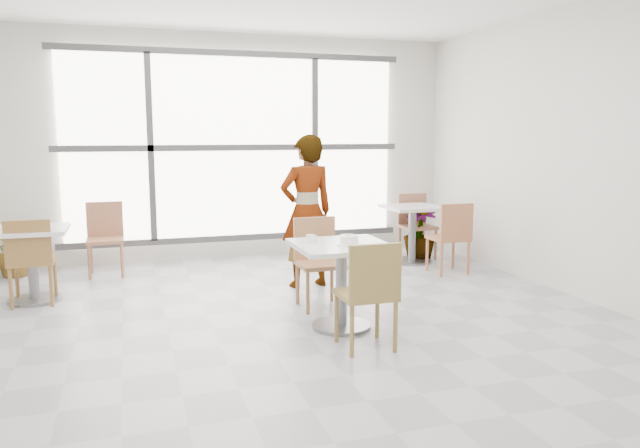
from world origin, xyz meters
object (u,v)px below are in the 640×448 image
object	(u,v)px
chair_near	(370,289)
bg_table_left	(32,254)
oatmeal_bowl	(349,240)
main_table	(341,269)
bg_chair_right_far	(415,221)
bg_chair_right_near	(452,233)
plant_right	(420,231)
person	(307,212)
coffee_cup	(311,239)
bg_chair_left_near	(31,256)
bg_chair_left_far	(105,233)
plant_left	(16,249)
bg_table_right	(412,226)
chair_far	(318,256)

from	to	relation	value
chair_near	bg_table_left	bearing A→B (deg)	-40.98
oatmeal_bowl	main_table	bearing A→B (deg)	119.08
oatmeal_bowl	bg_chair_right_far	bearing A→B (deg)	53.79
bg_chair_right_near	plant_right	bearing A→B (deg)	-93.24
person	bg_chair_right_near	xyz separation A→B (m)	(1.82, 0.02, -0.34)
coffee_cup	person	distance (m)	1.41
bg_chair_left_near	oatmeal_bowl	bearing A→B (deg)	148.87
coffee_cup	bg_chair_left_far	distance (m)	3.21
plant_left	bg_chair_right_far	bearing A→B (deg)	-4.73
bg_table_left	plant_left	size ratio (longest dim) A/B	1.17
bg_table_left	bg_chair_left_near	world-z (taller)	bg_chair_left_near
person	plant_left	bearing A→B (deg)	-32.33
bg_table_right	bg_table_left	bearing A→B (deg)	-172.99
bg_chair_right_near	plant_left	bearing A→B (deg)	-16.67
main_table	bg_chair_left_far	xyz separation A→B (m)	(-2.02, 2.79, -0.02)
bg_chair_left_near	bg_chair_right_far	bearing A→B (deg)	-167.68
main_table	bg_chair_left_near	size ratio (longest dim) A/B	0.92
bg_table_left	bg_chair_left_far	world-z (taller)	bg_chair_left_far
bg_table_right	plant_right	world-z (taller)	plant_right
bg_chair_left_near	bg_chair_right_near	bearing A→B (deg)	179.33
chair_far	plant_right	xyz separation A→B (m)	(1.98, 1.73, -0.12)
bg_chair_left_near	bg_chair_right_near	xyz separation A→B (m)	(4.62, -0.05, 0.00)
main_table	chair_far	world-z (taller)	chair_far
bg_chair_right_far	chair_near	bearing A→B (deg)	-121.70
person	bg_table_right	bearing A→B (deg)	-161.34
chair_near	bg_table_right	size ratio (longest dim) A/B	1.16
oatmeal_bowl	plant_right	size ratio (longest dim) A/B	0.28
bg_chair_left_far	bg_chair_right_near	size ratio (longest dim) A/B	1.00
oatmeal_bowl	bg_chair_right_far	world-z (taller)	bg_chair_right_far
chair_near	chair_far	world-z (taller)	same
bg_chair_left_near	plant_left	distance (m)	1.49
person	bg_chair_left_far	xyz separation A→B (m)	(-2.15, 1.29, -0.34)
plant_right	plant_left	bearing A→B (deg)	173.75
bg_chair_left_far	plant_left	bearing A→B (deg)	167.82
chair_far	bg_chair_left_far	world-z (taller)	same
oatmeal_bowl	bg_chair_right_far	xyz separation A→B (m)	(1.95, 2.66, -0.29)
coffee_cup	plant_right	xyz separation A→B (m)	(2.23, 2.32, -0.40)
coffee_cup	bg_chair_right_near	distance (m)	2.59
bg_table_right	plant_right	xyz separation A→B (m)	(0.19, 0.16, -0.11)
person	bg_chair_right_near	bearing A→B (deg)	173.82
bg_chair_right_near	plant_left	distance (m)	5.20
chair_near	oatmeal_bowl	xyz separation A→B (m)	(0.03, 0.54, 0.29)
plant_left	main_table	bearing A→B (deg)	-44.69
chair_far	person	bearing A→B (deg)	81.54
bg_chair_right_near	bg_chair_right_far	size ratio (longest dim) A/B	1.00
bg_table_left	bg_chair_right_near	xyz separation A→B (m)	(4.63, -0.23, 0.01)
chair_far	bg_table_left	world-z (taller)	chair_far
oatmeal_bowl	bg_chair_right_far	distance (m)	3.31
coffee_cup	bg_table_left	world-z (taller)	coffee_cup
person	bg_chair_left_near	world-z (taller)	person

